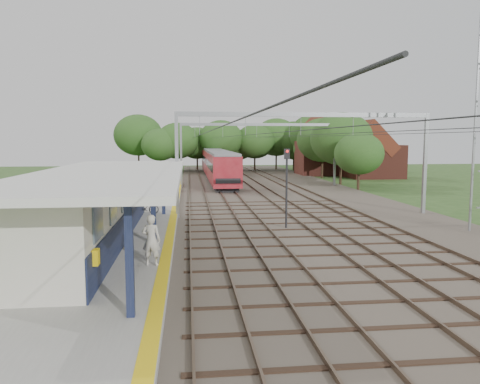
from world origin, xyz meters
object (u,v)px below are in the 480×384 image
signal_post (287,178)px  bicycle (146,207)px  train (217,163)px  person (151,240)px

signal_post → bicycle: bearing=159.8°
bicycle → train: train is taller
person → train: train is taller
person → train: 44.24m
person → signal_post: signal_post is taller
person → train: size_ratio=0.06×
train → bicycle: bearing=-101.8°
train → signal_post: signal_post is taller
person → bicycle: person is taller
person → train: bearing=-82.9°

